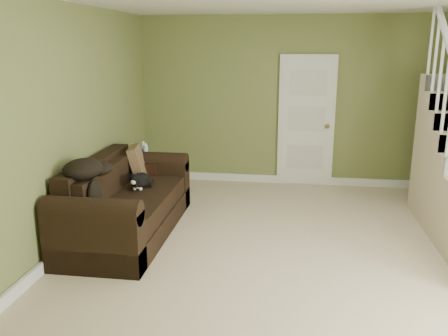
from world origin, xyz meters
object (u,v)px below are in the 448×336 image
(banana, at_px, (120,208))
(cat, at_px, (140,181))
(side_table, at_px, (142,181))
(sofa, at_px, (125,206))

(banana, bearing_deg, cat, 62.59)
(side_table, relative_size, banana, 4.06)
(side_table, xyz_separation_m, banana, (0.29, -1.62, 0.19))
(sofa, height_order, banana, sofa)
(sofa, relative_size, cat, 4.43)
(sofa, height_order, cat, sofa)
(side_table, bearing_deg, cat, -73.38)
(banana, bearing_deg, sofa, 75.63)
(cat, distance_m, banana, 0.81)
(sofa, relative_size, side_table, 2.59)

